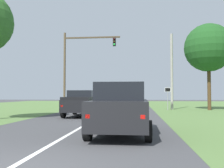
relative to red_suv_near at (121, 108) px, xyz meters
name	(u,v)px	position (x,y,z in m)	size (l,w,h in m)	color
ground_plane	(99,117)	(-2.05, 7.55, -1.05)	(120.00, 120.00, 0.00)	#424244
lane_centre_stripe	(38,152)	(-2.05, -3.45, -1.05)	(0.16, 43.59, 0.01)	white
red_suv_near	(121,108)	(0.00, 0.00, 0.00)	(2.32, 4.98, 2.02)	black
pickup_truck_lead	(82,103)	(-3.33, 8.08, -0.10)	(2.28, 4.85, 1.87)	black
traffic_light	(78,59)	(-6.00, 17.74, 4.43)	(6.34, 0.40, 8.52)	brown
keep_moving_sign	(168,95)	(3.68, 16.16, 0.49)	(0.60, 0.09, 2.41)	gray
oak_tree_right	(209,48)	(7.90, 16.76, 5.30)	(4.91, 4.91, 8.83)	#4C351E
utility_pole_right	(172,71)	(4.29, 17.60, 3.00)	(0.28, 0.28, 8.10)	#9E998E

